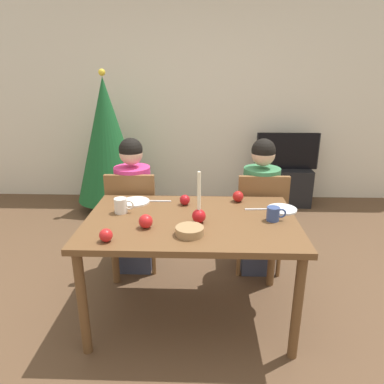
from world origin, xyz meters
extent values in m
plane|color=brown|center=(0.00, 0.00, 0.00)|extent=(7.68, 7.68, 0.00)
cube|color=beige|center=(0.00, 2.60, 1.30)|extent=(6.40, 0.10, 2.60)
cube|color=brown|center=(0.00, 0.00, 0.73)|extent=(1.40, 0.90, 0.04)
cylinder|color=brown|center=(-0.64, -0.39, 0.35)|extent=(0.06, 0.06, 0.71)
cylinder|color=brown|center=(0.64, -0.39, 0.35)|extent=(0.06, 0.06, 0.71)
cylinder|color=brown|center=(-0.64, 0.39, 0.35)|extent=(0.06, 0.06, 0.71)
cylinder|color=brown|center=(0.64, 0.39, 0.35)|extent=(0.06, 0.06, 0.71)
cube|color=brown|center=(-0.51, 0.69, 0.43)|extent=(0.40, 0.40, 0.04)
cube|color=brown|center=(-0.51, 0.51, 0.68)|extent=(0.40, 0.04, 0.45)
cylinder|color=brown|center=(-0.34, 0.86, 0.21)|extent=(0.04, 0.04, 0.41)
cylinder|color=brown|center=(-0.68, 0.86, 0.21)|extent=(0.04, 0.04, 0.41)
cylinder|color=brown|center=(-0.34, 0.52, 0.21)|extent=(0.04, 0.04, 0.41)
cylinder|color=brown|center=(-0.68, 0.52, 0.21)|extent=(0.04, 0.04, 0.41)
cube|color=brown|center=(0.56, 0.69, 0.43)|extent=(0.40, 0.40, 0.04)
cube|color=brown|center=(0.56, 0.51, 0.68)|extent=(0.40, 0.04, 0.45)
cylinder|color=brown|center=(0.73, 0.86, 0.21)|extent=(0.04, 0.04, 0.41)
cylinder|color=brown|center=(0.39, 0.86, 0.21)|extent=(0.04, 0.04, 0.41)
cylinder|color=brown|center=(0.73, 0.52, 0.21)|extent=(0.04, 0.04, 0.41)
cylinder|color=brown|center=(0.39, 0.52, 0.21)|extent=(0.04, 0.04, 0.41)
cube|color=#33384C|center=(-0.51, 0.64, 0.23)|extent=(0.28, 0.28, 0.45)
cylinder|color=#D1337A|center=(-0.51, 0.64, 0.69)|extent=(0.30, 0.30, 0.48)
sphere|color=tan|center=(-0.51, 0.64, 1.04)|extent=(0.19, 0.19, 0.19)
sphere|color=black|center=(-0.51, 0.64, 1.07)|extent=(0.19, 0.19, 0.19)
cube|color=#33384C|center=(0.56, 0.64, 0.23)|extent=(0.28, 0.28, 0.45)
cylinder|color=#387A4C|center=(0.56, 0.64, 0.69)|extent=(0.30, 0.30, 0.48)
sphere|color=tan|center=(0.56, 0.64, 1.04)|extent=(0.19, 0.19, 0.19)
sphere|color=black|center=(0.56, 0.64, 1.07)|extent=(0.19, 0.19, 0.19)
cube|color=black|center=(1.15, 2.30, 0.24)|extent=(0.64, 0.40, 0.48)
cube|color=black|center=(1.15, 2.30, 0.71)|extent=(0.79, 0.04, 0.46)
cube|color=black|center=(1.15, 2.30, 0.71)|extent=(0.76, 0.05, 0.46)
cylinder|color=brown|center=(-1.09, 2.05, 0.07)|extent=(0.08, 0.08, 0.14)
cone|color=#195628|center=(-1.09, 2.05, 0.88)|extent=(0.81, 0.81, 1.48)
sphere|color=yellow|center=(-1.09, 2.05, 1.66)|extent=(0.08, 0.08, 0.08)
sphere|color=red|center=(0.05, -0.06, 0.80)|extent=(0.09, 0.09, 0.09)
cylinder|color=#EFE5C6|center=(0.05, -0.06, 0.97)|extent=(0.02, 0.02, 0.25)
cylinder|color=white|center=(-0.43, 0.30, 0.76)|extent=(0.21, 0.21, 0.01)
cylinder|color=silver|center=(0.64, 0.18, 0.76)|extent=(0.21, 0.21, 0.01)
cylinder|color=silver|center=(-0.49, 0.10, 0.80)|extent=(0.09, 0.09, 0.10)
torus|color=silver|center=(-0.43, 0.10, 0.81)|extent=(0.07, 0.01, 0.07)
cylinder|color=#33477F|center=(0.54, -0.01, 0.80)|extent=(0.08, 0.08, 0.09)
torus|color=#33477F|center=(0.59, -0.01, 0.80)|extent=(0.06, 0.01, 0.06)
cube|color=silver|center=(-0.25, 0.32, 0.75)|extent=(0.18, 0.01, 0.01)
cube|color=silver|center=(0.46, 0.18, 0.75)|extent=(0.18, 0.03, 0.01)
cylinder|color=#99754C|center=(0.00, -0.24, 0.78)|extent=(0.17, 0.17, 0.05)
sphere|color=#AE1918|center=(0.34, 0.34, 0.79)|extent=(0.08, 0.08, 0.08)
sphere|color=red|center=(-0.28, -0.15, 0.79)|extent=(0.09, 0.09, 0.09)
sphere|color=red|center=(-0.48, -0.34, 0.79)|extent=(0.08, 0.08, 0.08)
sphere|color=#AB141A|center=(-0.05, 0.26, 0.79)|extent=(0.08, 0.08, 0.08)
camera|label=1|loc=(0.08, -2.15, 1.68)|focal=32.99mm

